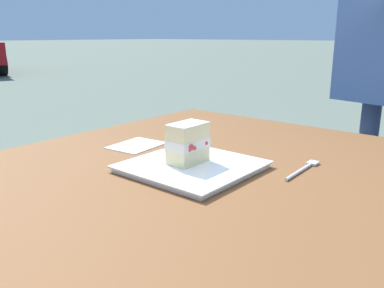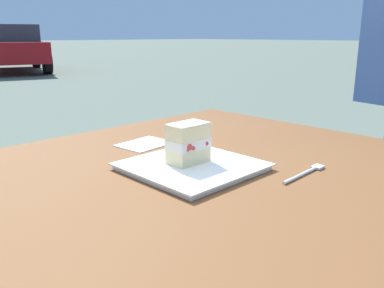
% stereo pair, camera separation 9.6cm
% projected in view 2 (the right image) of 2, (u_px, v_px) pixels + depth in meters
% --- Properties ---
extents(patio_table, '(1.51, 1.07, 0.76)m').
position_uv_depth(patio_table, '(158.00, 218.00, 0.92)').
color(patio_table, brown).
rests_on(patio_table, ground).
extents(dessert_plate, '(0.29, 0.29, 0.02)m').
position_uv_depth(dessert_plate, '(192.00, 167.00, 0.97)').
color(dessert_plate, white).
rests_on(dessert_plate, patio_table).
extents(cake_slice, '(0.10, 0.07, 0.10)m').
position_uv_depth(cake_slice, '(188.00, 143.00, 0.97)').
color(cake_slice, beige).
rests_on(cake_slice, dessert_plate).
extents(dessert_fork, '(0.17, 0.02, 0.01)m').
position_uv_depth(dessert_fork, '(306.00, 173.00, 0.95)').
color(dessert_fork, silver).
rests_on(dessert_fork, patio_table).
extents(paper_napkin, '(0.16, 0.13, 0.00)m').
position_uv_depth(paper_napkin, '(145.00, 144.00, 1.20)').
color(paper_napkin, white).
rests_on(paper_napkin, patio_table).
extents(parked_car_near, '(2.87, 4.47, 1.37)m').
position_uv_depth(parked_car_near, '(11.00, 47.00, 12.12)').
color(parked_car_near, maroon).
rests_on(parked_car_near, ground).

